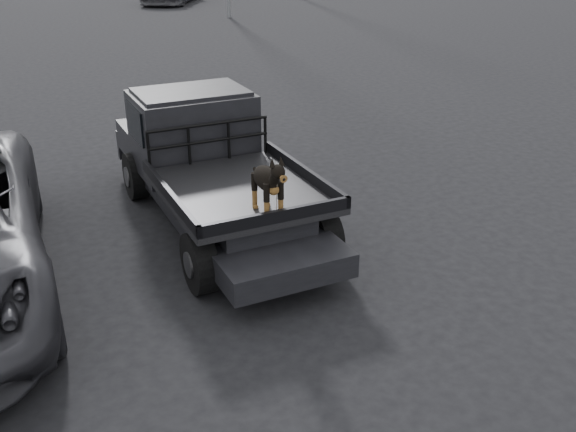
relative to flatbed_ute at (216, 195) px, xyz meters
name	(u,v)px	position (x,y,z in m)	size (l,w,h in m)	color
ground	(247,310)	(-0.50, -2.36, -0.46)	(120.00, 120.00, 0.00)	black
flatbed_ute	(216,195)	(0.00, 0.00, 0.00)	(2.00, 5.40, 0.92)	black
ute_cab	(192,119)	(0.00, 0.95, 0.90)	(1.72, 1.30, 0.88)	black
headache_rack	(209,143)	(0.00, 0.20, 0.74)	(1.80, 0.08, 0.55)	black
dog	(267,184)	(0.01, -1.82, 0.83)	(0.32, 0.60, 0.74)	black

